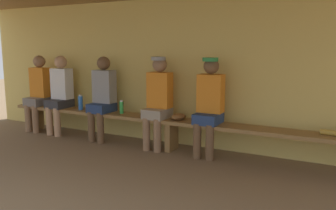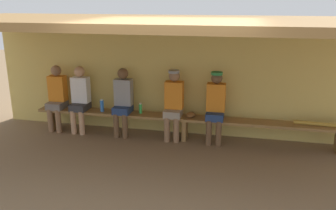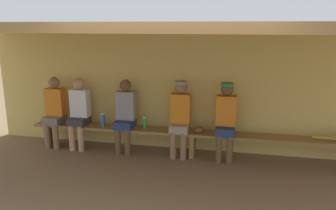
% 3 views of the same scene
% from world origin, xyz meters
% --- Properties ---
extents(ground_plane, '(24.00, 24.00, 0.00)m').
position_xyz_m(ground_plane, '(0.00, 0.00, 0.00)').
color(ground_plane, brown).
extents(back_wall, '(8.00, 0.20, 2.20)m').
position_xyz_m(back_wall, '(0.00, 2.00, 1.10)').
color(back_wall, '#D8BC60').
rests_on(back_wall, ground).
extents(dugout_roof, '(8.00, 2.80, 0.12)m').
position_xyz_m(dugout_roof, '(0.00, 0.70, 2.26)').
color(dugout_roof, olive).
rests_on(dugout_roof, back_wall).
extents(bench, '(6.00, 0.36, 0.46)m').
position_xyz_m(bench, '(0.00, 1.55, 0.39)').
color(bench, olive).
rests_on(bench, ground).
extents(player_with_sunglasses, '(0.34, 0.42, 1.34)m').
position_xyz_m(player_with_sunglasses, '(-2.15, 1.55, 0.73)').
color(player_with_sunglasses, '#333338').
rests_on(player_with_sunglasses, ground).
extents(player_leftmost, '(0.34, 0.42, 1.34)m').
position_xyz_m(player_leftmost, '(-0.23, 1.55, 0.75)').
color(player_leftmost, gray).
rests_on(player_leftmost, ground).
extents(player_in_white, '(0.34, 0.42, 1.34)m').
position_xyz_m(player_in_white, '(0.57, 1.55, 0.75)').
color(player_in_white, navy).
rests_on(player_in_white, ground).
extents(player_in_red, '(0.34, 0.42, 1.34)m').
position_xyz_m(player_in_red, '(-2.66, 1.55, 0.73)').
color(player_in_red, slate).
rests_on(player_in_red, ground).
extents(player_in_blue, '(0.34, 0.42, 1.34)m').
position_xyz_m(player_in_blue, '(-1.24, 1.55, 0.73)').
color(player_in_blue, navy).
rests_on(player_in_blue, ground).
extents(water_bottle_green, '(0.07, 0.07, 0.25)m').
position_xyz_m(water_bottle_green, '(-1.67, 1.52, 0.58)').
color(water_bottle_green, blue).
rests_on(water_bottle_green, bench).
extents(water_bottle_blue, '(0.06, 0.06, 0.21)m').
position_xyz_m(water_bottle_blue, '(-0.89, 1.57, 0.56)').
color(water_bottle_blue, green).
rests_on(water_bottle_blue, bench).
extents(baseball_glove_tan, '(0.22, 0.27, 0.09)m').
position_xyz_m(baseball_glove_tan, '(0.11, 1.56, 0.51)').
color(baseball_glove_tan, brown).
rests_on(baseball_glove_tan, bench).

